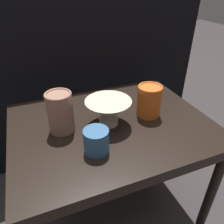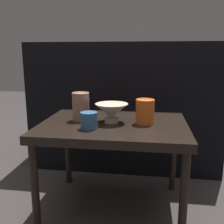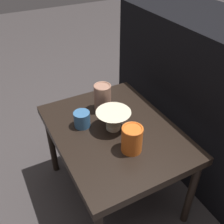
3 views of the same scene
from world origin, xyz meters
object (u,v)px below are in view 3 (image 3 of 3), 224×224
at_px(vase_textured_left, 103,97).
at_px(cup, 82,119).
at_px(vase_colorful_right, 132,139).
at_px(bowl, 113,119).

distance_m(vase_textured_left, cup, 0.17).
bearing_deg(vase_colorful_right, bowl, -179.66).
height_order(vase_colorful_right, cup, vase_colorful_right).
distance_m(vase_textured_left, vase_colorful_right, 0.33).
xyz_separation_m(vase_colorful_right, cup, (-0.25, -0.12, -0.02)).
xyz_separation_m(vase_textured_left, vase_colorful_right, (0.33, -0.03, -0.01)).
xyz_separation_m(vase_textured_left, cup, (0.08, -0.15, -0.04)).
bearing_deg(cup, vase_textured_left, 117.39).
height_order(vase_textured_left, vase_colorful_right, vase_textured_left).
distance_m(bowl, vase_textured_left, 0.17).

